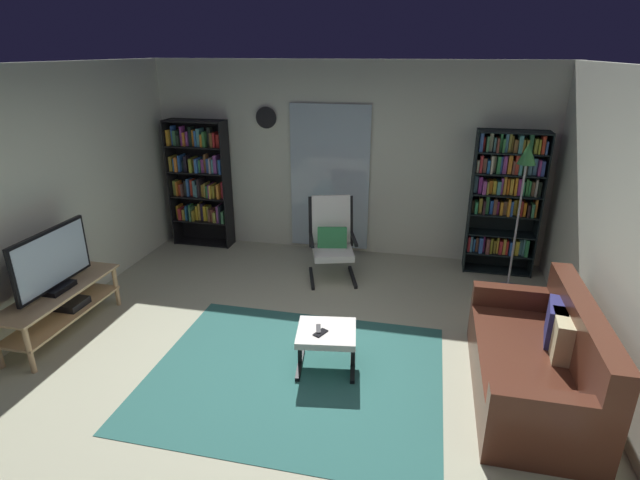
% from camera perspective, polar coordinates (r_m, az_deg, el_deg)
% --- Properties ---
extents(ground_plane, '(7.02, 7.02, 0.00)m').
position_cam_1_polar(ground_plane, '(4.70, -3.65, -14.14)').
color(ground_plane, '#B0B193').
extents(wall_back, '(5.60, 0.06, 2.60)m').
position_cam_1_polar(wall_back, '(6.81, 2.95, 9.19)').
color(wall_back, silver).
rests_on(wall_back, ground).
extents(wall_left, '(0.06, 6.00, 2.60)m').
position_cam_1_polar(wall_left, '(5.48, -32.30, 2.92)').
color(wall_left, silver).
rests_on(wall_left, ground).
extents(glass_door_panel, '(1.10, 0.01, 2.00)m').
position_cam_1_polar(glass_door_panel, '(6.84, 1.10, 7.12)').
color(glass_door_panel, silver).
extents(area_rug, '(2.57, 2.12, 0.01)m').
position_cam_1_polar(area_rug, '(4.56, -2.90, -15.25)').
color(area_rug, '#2D655E').
rests_on(area_rug, ground).
extents(tv_stand, '(0.44, 1.39, 0.49)m').
position_cam_1_polar(tv_stand, '(5.63, -27.63, -6.55)').
color(tv_stand, tan).
rests_on(tv_stand, ground).
extents(television, '(0.20, 0.98, 0.63)m').
position_cam_1_polar(television, '(5.43, -28.55, -2.28)').
color(television, black).
rests_on(television, tv_stand).
extents(bookshelf_near_tv, '(0.86, 0.30, 1.81)m').
position_cam_1_polar(bookshelf_near_tv, '(7.32, -13.71, 6.79)').
color(bookshelf_near_tv, black).
rests_on(bookshelf_near_tv, ground).
extents(bookshelf_near_sofa, '(0.84, 0.30, 1.82)m').
position_cam_1_polar(bookshelf_near_sofa, '(6.56, 20.66, 4.83)').
color(bookshelf_near_sofa, black).
rests_on(bookshelf_near_sofa, ground).
extents(leather_sofa, '(0.85, 1.75, 0.86)m').
position_cam_1_polar(leather_sofa, '(4.53, 23.99, -12.90)').
color(leather_sofa, '#52291B').
rests_on(leather_sofa, ground).
extents(lounge_armchair, '(0.72, 0.78, 1.02)m').
position_cam_1_polar(lounge_armchair, '(6.14, 1.38, 0.42)').
color(lounge_armchair, black).
rests_on(lounge_armchair, ground).
extents(ottoman, '(0.59, 0.55, 0.39)m').
position_cam_1_polar(ottoman, '(4.48, 0.75, -11.12)').
color(ottoman, white).
rests_on(ottoman, ground).
extents(tv_remote, '(0.07, 0.15, 0.02)m').
position_cam_1_polar(tv_remote, '(4.44, -0.18, -10.26)').
color(tv_remote, black).
rests_on(tv_remote, ottoman).
extents(cell_phone, '(0.12, 0.16, 0.01)m').
position_cam_1_polar(cell_phone, '(4.39, 0.06, -10.69)').
color(cell_phone, black).
rests_on(cell_phone, ottoman).
extents(floor_lamp_by_shelf, '(0.22, 0.22, 1.76)m').
position_cam_1_polar(floor_lamp_by_shelf, '(6.01, 22.63, 7.31)').
color(floor_lamp_by_shelf, '#A5A5AD').
rests_on(floor_lamp_by_shelf, ground).
extents(wall_clock, '(0.29, 0.03, 0.29)m').
position_cam_1_polar(wall_clock, '(6.91, -6.24, 13.90)').
color(wall_clock, silver).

